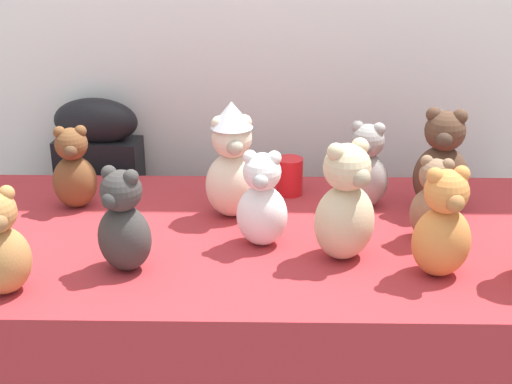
% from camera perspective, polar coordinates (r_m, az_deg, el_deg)
% --- Properties ---
extents(display_table, '(1.66, 0.84, 0.71)m').
position_cam_1_polar(display_table, '(2.06, 0.00, -12.28)').
color(display_table, maroon).
rests_on(display_table, ground_plane).
extents(instrument_case, '(0.29, 0.15, 0.93)m').
position_cam_1_polar(instrument_case, '(2.54, -11.91, -2.71)').
color(instrument_case, black).
rests_on(instrument_case, ground_plane).
extents(teddy_bear_caramel, '(0.17, 0.16, 0.25)m').
position_cam_1_polar(teddy_bear_caramel, '(1.66, -19.71, -4.02)').
color(teddy_bear_caramel, '#B27A42').
rests_on(teddy_bear_caramel, display_table).
extents(teddy_bear_sand, '(0.20, 0.19, 0.30)m').
position_cam_1_polar(teddy_bear_sand, '(1.72, 7.12, -1.02)').
color(teddy_bear_sand, '#CCB78E').
rests_on(teddy_bear_sand, display_table).
extents(teddy_bear_charcoal, '(0.17, 0.16, 0.26)m').
position_cam_1_polar(teddy_bear_charcoal, '(1.69, -10.50, -2.45)').
color(teddy_bear_charcoal, '#383533').
rests_on(teddy_bear_charcoal, display_table).
extents(teddy_bear_ginger, '(0.16, 0.14, 0.27)m').
position_cam_1_polar(teddy_bear_ginger, '(1.69, 14.64, -2.63)').
color(teddy_bear_ginger, '#D17F3D').
rests_on(teddy_bear_ginger, display_table).
extents(teddy_bear_ash, '(0.16, 0.14, 0.25)m').
position_cam_1_polar(teddy_bear_ash, '(2.03, 8.73, 1.94)').
color(teddy_bear_ash, gray).
rests_on(teddy_bear_ash, display_table).
extents(teddy_bear_cream, '(0.17, 0.15, 0.32)m').
position_cam_1_polar(teddy_bear_cream, '(1.93, -1.91, 2.44)').
color(teddy_bear_cream, beige).
rests_on(teddy_bear_cream, display_table).
extents(teddy_bear_chestnut, '(0.14, 0.13, 0.24)m').
position_cam_1_polar(teddy_bear_chestnut, '(2.07, -14.28, 1.71)').
color(teddy_bear_chestnut, brown).
rests_on(teddy_bear_chestnut, display_table).
extents(teddy_bear_mocha, '(0.15, 0.14, 0.23)m').
position_cam_1_polar(teddy_bear_mocha, '(1.86, 13.92, -0.79)').
color(teddy_bear_mocha, '#7F6047').
rests_on(teddy_bear_mocha, display_table).
extents(teddy_bear_cocoa, '(0.18, 0.16, 0.29)m').
position_cam_1_polar(teddy_bear_cocoa, '(2.04, 14.55, 2.22)').
color(teddy_bear_cocoa, '#4C3323').
rests_on(teddy_bear_cocoa, display_table).
extents(teddy_bear_snow, '(0.14, 0.12, 0.25)m').
position_cam_1_polar(teddy_bear_snow, '(1.78, 0.48, -0.78)').
color(teddy_bear_snow, white).
rests_on(teddy_bear_snow, display_table).
extents(party_cup_red, '(0.08, 0.08, 0.11)m').
position_cam_1_polar(party_cup_red, '(2.11, 2.66, 1.27)').
color(party_cup_red, red).
rests_on(party_cup_red, display_table).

